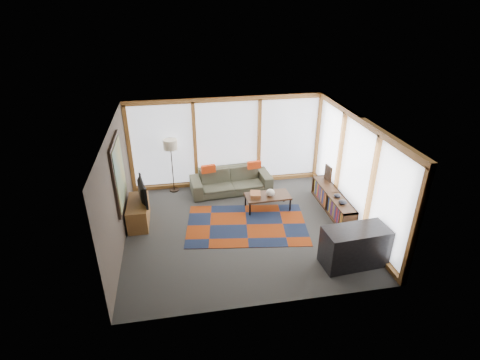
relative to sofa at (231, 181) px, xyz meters
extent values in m
plane|color=#30302D|center=(-0.01, -1.93, -0.33)|extent=(5.50, 5.50, 0.00)
cube|color=#493D33|center=(-2.76, -1.93, 0.97)|extent=(0.04, 5.00, 2.60)
cube|color=#493D33|center=(-0.01, -4.43, 0.97)|extent=(5.50, 0.04, 2.60)
cube|color=silver|center=(-0.01, -1.93, 2.27)|extent=(5.50, 5.00, 0.04)
cube|color=white|center=(-0.01, 0.54, 0.97)|extent=(5.30, 0.02, 2.35)
cube|color=white|center=(2.71, -1.93, 0.97)|extent=(0.02, 4.80, 2.35)
cube|color=black|center=(-2.73, -1.63, 1.22)|extent=(0.05, 1.35, 1.55)
cube|color=gold|center=(-2.70, -1.63, 1.22)|extent=(0.02, 1.20, 1.40)
cube|color=maroon|center=(0.10, -1.80, -0.32)|extent=(3.11, 2.24, 0.01)
imported|color=#383B2B|center=(0.00, 0.00, 0.00)|extent=(2.31, 1.05, 0.66)
cube|color=red|center=(-0.62, -0.04, 0.44)|extent=(0.40, 0.18, 0.21)
cube|color=red|center=(0.67, 0.00, 0.43)|extent=(0.39, 0.15, 0.21)
cube|color=brown|center=(0.46, -1.12, 0.11)|extent=(0.31, 0.36, 0.11)
ellipsoid|color=beige|center=(0.85, -1.16, 0.15)|extent=(0.25, 0.25, 0.19)
ellipsoid|color=black|center=(2.40, -2.08, 0.24)|extent=(0.22, 0.22, 0.10)
ellipsoid|color=black|center=(2.41, -1.75, 0.23)|extent=(0.19, 0.19, 0.09)
cube|color=black|center=(2.53, -0.81, 0.40)|extent=(0.08, 0.32, 0.42)
cube|color=brown|center=(-2.47, -1.23, -0.04)|extent=(0.47, 1.13, 0.57)
imported|color=black|center=(-2.39, -1.19, 0.51)|extent=(0.31, 0.95, 0.55)
cube|color=black|center=(2.01, -3.60, 0.09)|extent=(1.36, 0.71, 0.84)
camera|label=1|loc=(-1.40, -9.33, 4.74)|focal=28.00mm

